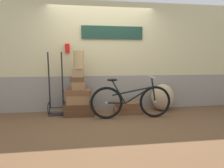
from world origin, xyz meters
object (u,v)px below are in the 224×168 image
at_px(suitcase_0, 80,112).
at_px(suitcase_4, 79,86).
at_px(suitcase_7, 128,110).
at_px(suitcase_8, 129,104).
at_px(bicycle, 131,101).
at_px(wicker_basket, 79,60).
at_px(suitcase_3, 78,92).
at_px(suitcase_5, 77,79).
at_px(suitcase_6, 78,73).
at_px(suitcase_1, 78,106).
at_px(suitcase_2, 78,99).
at_px(luggage_trolley, 56,99).
at_px(burlap_sack, 163,97).

height_order(suitcase_0, suitcase_4, suitcase_4).
bearing_deg(suitcase_7, suitcase_8, -48.52).
bearing_deg(suitcase_7, bicycle, -88.92).
bearing_deg(suitcase_4, wicker_basket, -2.18).
distance_m(suitcase_3, suitcase_5, 0.29).
bearing_deg(suitcase_8, suitcase_6, 172.97).
bearing_deg(suitcase_3, suitcase_5, -124.67).
distance_m(suitcase_1, suitcase_2, 0.16).
xyz_separation_m(suitcase_1, suitcase_3, (0.01, 0.04, 0.31)).
xyz_separation_m(suitcase_3, suitcase_6, (-0.00, -0.01, 0.44)).
xyz_separation_m(suitcase_2, suitcase_4, (0.03, -0.01, 0.31)).
xyz_separation_m(suitcase_2, suitcase_5, (-0.00, -0.00, 0.45)).
height_order(suitcase_1, suitcase_8, suitcase_1).
xyz_separation_m(wicker_basket, luggage_trolley, (-0.53, 0.13, -0.90)).
bearing_deg(burlap_sack, luggage_trolley, 179.15).
height_order(suitcase_3, wicker_basket, wicker_basket).
relative_size(suitcase_0, suitcase_8, 1.22).
relative_size(suitcase_8, bicycle, 0.31).
distance_m(suitcase_5, luggage_trolley, 0.68).
bearing_deg(wicker_basket, suitcase_6, 154.64).
xyz_separation_m(suitcase_1, suitcase_4, (0.02, 0.01, 0.46)).
bearing_deg(suitcase_8, suitcase_7, 120.24).
relative_size(suitcase_0, luggage_trolley, 0.47).
height_order(suitcase_0, luggage_trolley, luggage_trolley).
relative_size(suitcase_6, bicycle, 0.14).
height_order(suitcase_7, burlap_sack, burlap_sack).
bearing_deg(suitcase_4, suitcase_0, -39.74).
bearing_deg(suitcase_7, suitcase_3, -175.46).
relative_size(suitcase_2, burlap_sack, 0.77).
height_order(suitcase_4, wicker_basket, wicker_basket).
xyz_separation_m(suitcase_0, bicycle, (1.09, -0.42, 0.29)).
bearing_deg(bicycle, suitcase_2, 158.22).
height_order(suitcase_3, suitcase_5, suitcase_5).
height_order(suitcase_6, wicker_basket, wicker_basket).
xyz_separation_m(suitcase_5, suitcase_8, (1.19, -0.02, -0.61)).
relative_size(suitcase_2, suitcase_8, 0.92).
distance_m(suitcase_4, luggage_trolley, 0.62).
bearing_deg(luggage_trolley, suitcase_8, -4.97).
relative_size(suitcase_0, suitcase_4, 2.26).
xyz_separation_m(suitcase_8, luggage_trolley, (-1.67, 0.15, 0.15)).
bearing_deg(wicker_basket, suitcase_0, -84.11).
relative_size(suitcase_6, wicker_basket, 0.64).
bearing_deg(suitcase_3, suitcase_0, -50.21).
relative_size(suitcase_1, bicycle, 0.37).
distance_m(suitcase_1, suitcase_8, 1.18).
bearing_deg(suitcase_2, suitcase_7, -1.51).
xyz_separation_m(suitcase_2, suitcase_3, (0.01, 0.02, 0.16)).
xyz_separation_m(suitcase_0, suitcase_3, (-0.03, 0.04, 0.44)).
relative_size(suitcase_6, luggage_trolley, 0.18).
distance_m(suitcase_6, wicker_basket, 0.29).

